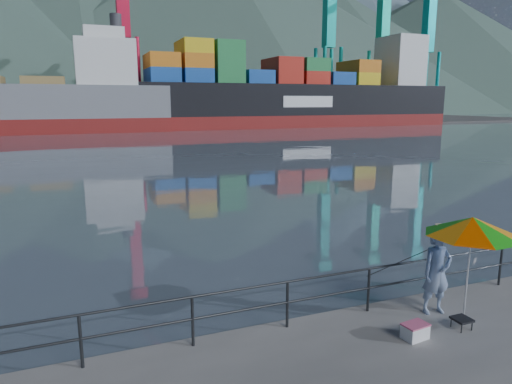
% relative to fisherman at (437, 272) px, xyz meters
% --- Properties ---
extents(harbor_water, '(500.00, 280.00, 0.00)m').
position_rel_fisherman_xyz_m(harbor_water, '(-2.34, 128.89, -0.94)').
color(harbor_water, '#505F6D').
rests_on(harbor_water, ground).
extents(far_dock, '(200.00, 40.00, 0.40)m').
position_rel_fisherman_xyz_m(far_dock, '(7.66, 91.89, -0.94)').
color(far_dock, '#514F4C').
rests_on(far_dock, ground).
extents(guardrail, '(22.00, 0.06, 1.03)m').
position_rel_fisherman_xyz_m(guardrail, '(-2.34, 0.59, -0.42)').
color(guardrail, '#2D3033').
rests_on(guardrail, ground).
extents(mountains, '(600.00, 332.80, 80.00)m').
position_rel_fisherman_xyz_m(mountains, '(36.48, 206.64, 34.61)').
color(mountains, '#385147').
rests_on(mountains, ground).
extents(port_cranes, '(116.00, 28.00, 38.40)m').
position_rel_fisherman_xyz_m(port_cranes, '(28.66, 82.89, 15.06)').
color(port_cranes, red).
rests_on(port_cranes, ground).
extents(container_stacks, '(58.00, 5.40, 7.80)m').
position_rel_fisherman_xyz_m(container_stacks, '(29.41, 92.28, 1.66)').
color(container_stacks, yellow).
rests_on(container_stacks, ground).
extents(fisherman, '(0.73, 0.53, 1.88)m').
position_rel_fisherman_xyz_m(fisherman, '(0.00, 0.00, 0.00)').
color(fisherman, '#2C5489').
rests_on(fisherman, ground).
extents(beach_umbrella, '(2.51, 2.51, 2.31)m').
position_rel_fisherman_xyz_m(beach_umbrella, '(0.24, -0.61, 1.18)').
color(beach_umbrella, white).
rests_on(beach_umbrella, ground).
extents(folding_stool, '(0.36, 0.36, 0.23)m').
position_rel_fisherman_xyz_m(folding_stool, '(-0.01, -0.81, -0.81)').
color(folding_stool, black).
rests_on(folding_stool, ground).
extents(cooler_bag, '(0.52, 0.38, 0.28)m').
position_rel_fisherman_xyz_m(cooler_bag, '(-1.18, -0.77, -0.80)').
color(cooler_bag, white).
rests_on(cooler_bag, ground).
extents(fishing_rod, '(0.52, 1.71, 1.25)m').
position_rel_fisherman_xyz_m(fishing_rod, '(-0.31, 0.90, -0.94)').
color(fishing_rod, black).
rests_on(fishing_rod, ground).
extents(bulk_carrier, '(51.61, 8.93, 14.50)m').
position_rel_fisherman_xyz_m(bulk_carrier, '(-16.34, 70.82, 3.18)').
color(bulk_carrier, maroon).
rests_on(bulk_carrier, ground).
extents(container_ship, '(63.38, 10.56, 18.10)m').
position_rel_fisherman_xyz_m(container_ship, '(34.45, 72.75, 4.87)').
color(container_ship, maroon).
rests_on(container_ship, ground).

